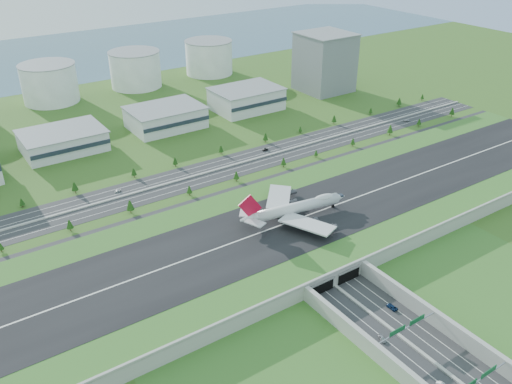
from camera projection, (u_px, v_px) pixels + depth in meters
ground at (275, 240)px, 301.49m from camera, size 1200.00×1200.00×0.00m
airfield_deck at (275, 233)px, 299.48m from camera, size 520.00×100.00×9.20m
underpass_road at (414, 341)px, 227.26m from camera, size 38.80×120.40×8.00m
sign_gantry_near at (407, 328)px, 228.79m from camera, size 38.70×0.70×9.80m
sign_gantry_far at (478, 382)px, 203.23m from camera, size 38.70×0.70×9.80m
north_expressway at (194, 176)px, 370.85m from camera, size 560.00×36.00×0.12m
tree_row at (230, 162)px, 381.28m from camera, size 502.89×48.64×8.48m
hangar_mid_a at (63, 141)px, 407.12m from camera, size 58.00×42.00×15.00m
hangar_mid_b at (166, 117)px, 448.58m from camera, size 58.00×42.00×17.00m
hangar_mid_c at (246, 99)px, 487.58m from camera, size 58.00×42.00×19.00m
office_tower at (325, 63)px, 529.59m from camera, size 46.00×46.00×55.00m
fuel_tank_b at (50, 83)px, 502.37m from camera, size 50.00×50.00×35.00m
fuel_tank_c at (135, 69)px, 544.31m from camera, size 50.00×50.00×35.00m
fuel_tank_d at (209, 58)px, 586.24m from camera, size 50.00×50.00×35.00m
bay_water at (42, 58)px, 652.05m from camera, size 1200.00×260.00×0.06m
boeing_747 at (295, 208)px, 304.70m from camera, size 68.07×63.90×21.14m
car_0 at (382, 338)px, 231.93m from camera, size 3.62×5.27×1.66m
car_2 at (392, 307)px, 249.99m from camera, size 2.71×5.80×1.61m
car_5 at (265, 150)px, 409.08m from camera, size 4.90×1.90×1.59m
car_6 at (407, 120)px, 463.98m from camera, size 5.92×3.52×1.54m
car_7 at (117, 191)px, 350.73m from camera, size 4.79×2.34×1.34m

